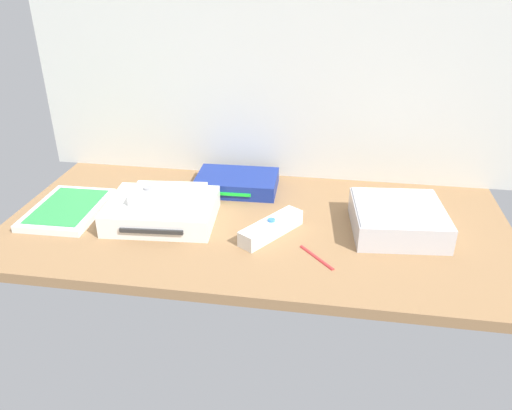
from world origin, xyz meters
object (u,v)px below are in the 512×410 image
game_console (162,211)px  remote_wand (271,228)px  remote_classic_pad (169,194)px  stylus_pen (317,256)px  game_case (68,209)px  network_router (237,183)px  mini_computer (398,219)px

game_console → remote_wand: (22.29, -2.20, -0.69)cm
remote_classic_pad → stylus_pen: 32.18cm
remote_wand → game_console: bearing=-151.7°
game_case → network_router: 36.50cm
game_case → remote_wand: 42.95cm
game_case → remote_classic_pad: remote_classic_pad is taller
mini_computer → game_case: (-66.70, -2.87, -1.88)cm
mini_computer → stylus_pen: size_ratio=2.06×
network_router → remote_classic_pad: size_ratio=1.21×
mini_computer → game_case: size_ratio=0.96×
mini_computer → remote_classic_pad: size_ratio=1.23×
stylus_pen → remote_wand: bearing=143.1°
stylus_pen → mini_computer: bearing=39.3°
remote_classic_pad → stylus_pen: remote_classic_pad is taller
game_case → network_router: network_router is taller
mini_computer → remote_wand: (-23.83, -5.35, -1.13)cm
remote_classic_pad → game_case: bearing=177.3°
mini_computer → remote_classic_pad: (-44.89, -1.88, 2.77)cm
game_console → network_router: size_ratio=1.21×
remote_wand → network_router: bearing=152.5°
mini_computer → remote_wand: size_ratio=1.30×
mini_computer → stylus_pen: 19.28cm
remote_wand → stylus_pen: 11.35cm
network_router → remote_classic_pad: (-10.74, -15.48, 3.71)cm
mini_computer → game_console: bearing=-176.1°
game_console → stylus_pen: game_console is taller
game_case → remote_classic_pad: 22.33cm
network_router → stylus_pen: (19.34, -25.73, -1.35)cm
game_console → remote_classic_pad: (1.23, 1.27, 3.21)cm
mini_computer → network_router: (-34.15, 13.60, -0.94)cm
mini_computer → remote_wand: mini_computer is taller
game_console → remote_wand: game_console is taller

